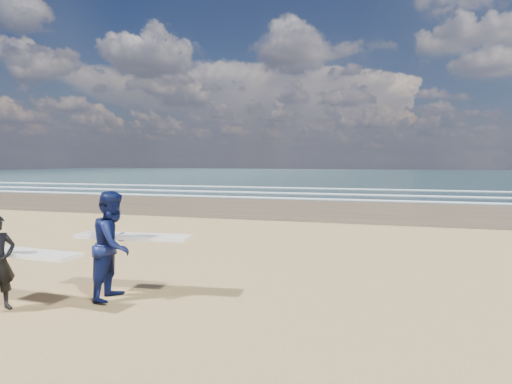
% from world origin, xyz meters
% --- Properties ---
extents(ocean, '(220.00, 100.00, 0.02)m').
position_xyz_m(ocean, '(20.00, 72.00, 0.01)').
color(ocean, '#182F35').
rests_on(ocean, ground).
extents(surfer_near, '(2.23, 1.03, 1.65)m').
position_xyz_m(surfer_near, '(-0.14, -0.38, 0.84)').
color(surfer_near, black).
rests_on(surfer_near, ground).
extents(surfer_far, '(2.24, 1.25, 1.99)m').
position_xyz_m(surfer_far, '(1.29, 0.76, 1.00)').
color(surfer_far, '#0B133E').
rests_on(surfer_far, ground).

